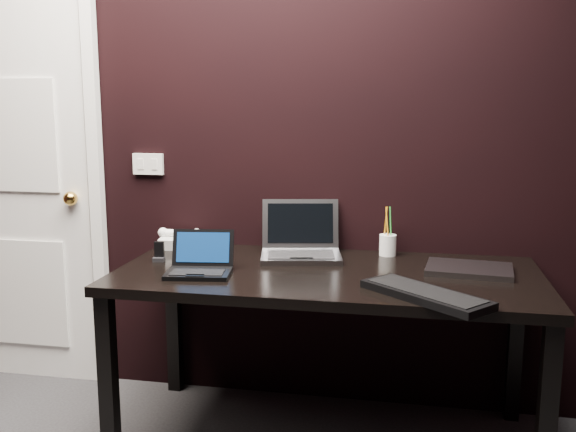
% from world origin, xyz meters
% --- Properties ---
extents(wall_back, '(4.00, 0.00, 4.00)m').
position_xyz_m(wall_back, '(0.00, 1.80, 1.30)').
color(wall_back, black).
rests_on(wall_back, ground).
extents(door, '(0.99, 0.10, 2.14)m').
position_xyz_m(door, '(-1.35, 1.78, 1.04)').
color(door, white).
rests_on(door, ground).
extents(wall_switch, '(0.15, 0.02, 0.10)m').
position_xyz_m(wall_switch, '(-0.62, 1.79, 1.12)').
color(wall_switch, silver).
rests_on(wall_switch, wall_back).
extents(desk, '(1.70, 0.80, 0.74)m').
position_xyz_m(desk, '(0.30, 1.40, 0.66)').
color(desk, black).
rests_on(desk, ground).
extents(netbook, '(0.28, 0.26, 0.16)m').
position_xyz_m(netbook, '(-0.19, 1.26, 0.77)').
color(netbook, black).
rests_on(netbook, desk).
extents(silver_laptop, '(0.40, 0.37, 0.24)m').
position_xyz_m(silver_laptop, '(0.16, 1.61, 0.79)').
color(silver_laptop, gray).
rests_on(silver_laptop, desk).
extents(ext_keyboard, '(0.47, 0.43, 0.03)m').
position_xyz_m(ext_keyboard, '(0.68, 1.10, 0.75)').
color(ext_keyboard, black).
rests_on(ext_keyboard, desk).
extents(closed_laptop, '(0.36, 0.27, 0.02)m').
position_xyz_m(closed_laptop, '(0.86, 1.49, 0.75)').
color(closed_laptop, '#9D9DA2').
rests_on(closed_laptop, desk).
extents(desk_phone, '(0.21, 0.17, 0.10)m').
position_xyz_m(desk_phone, '(-0.43, 1.69, 0.78)').
color(desk_phone, silver).
rests_on(desk_phone, desk).
extents(mobile_phone, '(0.05, 0.05, 0.08)m').
position_xyz_m(mobile_phone, '(-0.43, 1.43, 0.77)').
color(mobile_phone, black).
rests_on(mobile_phone, desk).
extents(pen_cup, '(0.08, 0.08, 0.22)m').
position_xyz_m(pen_cup, '(0.53, 1.72, 0.79)').
color(pen_cup, white).
rests_on(pen_cup, desk).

